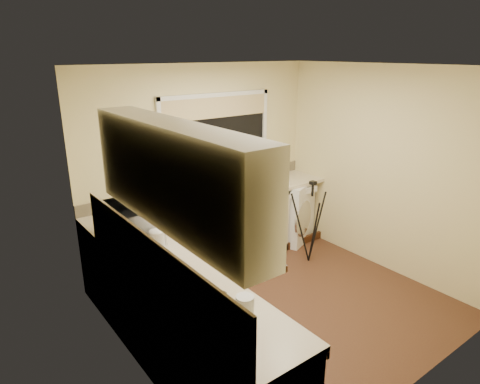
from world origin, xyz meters
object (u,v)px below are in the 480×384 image
at_px(glass_jug, 245,308).
at_px(steel_jar, 169,267).
at_px(kettle, 157,241).
at_px(plant_d, 237,166).
at_px(microwave, 134,221).
at_px(laptop, 183,201).
at_px(cup_back, 277,176).
at_px(plant_b, 200,171).
at_px(tripod, 311,222).
at_px(plant_a, 183,176).
at_px(soap_bottle_green, 258,160).
at_px(plant_c, 217,170).
at_px(soap_bottle_clear, 265,160).
at_px(cup_left, 221,299).
at_px(washing_machine, 287,211).
at_px(dish_rack, 271,182).

bearing_deg(glass_jug, steel_jar, 97.36).
distance_m(kettle, plant_d, 2.07).
bearing_deg(microwave, laptop, -57.18).
bearing_deg(cup_back, plant_b, 171.24).
distance_m(laptop, plant_d, 1.03).
bearing_deg(plant_b, tripod, -40.45).
xyz_separation_m(plant_b, cup_back, (1.11, -0.17, -0.22)).
height_order(laptop, kettle, laptop).
xyz_separation_m(plant_a, soap_bottle_green, (1.16, 0.01, 0.03)).
xyz_separation_m(plant_c, soap_bottle_clear, (0.80, 0.02, -0.01)).
distance_m(plant_d, cup_left, 2.79).
relative_size(plant_c, cup_left, 2.36).
relative_size(kettle, plant_a, 0.83).
bearing_deg(glass_jug, soap_bottle_clear, 47.55).
bearing_deg(soap_bottle_green, washing_machine, -30.61).
bearing_deg(plant_d, plant_c, -178.87).
bearing_deg(plant_b, washing_machine, -9.70).
xyz_separation_m(laptop, plant_a, (0.16, 0.27, 0.20)).
bearing_deg(cup_left, steel_jar, 98.26).
distance_m(plant_b, plant_d, 0.56).
distance_m(laptop, dish_rack, 1.35).
bearing_deg(soap_bottle_green, cup_left, -134.11).
bearing_deg(plant_d, steel_jar, -139.63).
bearing_deg(soap_bottle_green, plant_d, 179.75).
xyz_separation_m(washing_machine, laptop, (-1.70, -0.06, 0.53)).
xyz_separation_m(tripod, cup_back, (0.06, 0.72, 0.42)).
distance_m(dish_rack, soap_bottle_clear, 0.35).
distance_m(washing_machine, dish_rack, 0.61).
relative_size(plant_a, plant_d, 1.11).
bearing_deg(glass_jug, plant_b, 64.07).
xyz_separation_m(washing_machine, microwave, (-2.49, -0.54, 0.64)).
bearing_deg(microwave, plant_a, -50.14).
bearing_deg(plant_a, laptop, -120.82).
bearing_deg(soap_bottle_green, laptop, -168.12).
distance_m(steel_jar, soap_bottle_clear, 2.81).
bearing_deg(cup_back, plant_d, 162.22).
xyz_separation_m(dish_rack, plant_d, (-0.38, 0.25, 0.22)).
relative_size(soap_bottle_green, cup_back, 1.96).
relative_size(washing_machine, steel_jar, 7.59).
bearing_deg(laptop, plant_a, 82.94).
xyz_separation_m(washing_machine, dish_rack, (-0.35, -0.02, 0.50)).
xyz_separation_m(laptop, glass_jug, (-0.75, -2.13, 0.03)).
distance_m(plant_c, soap_bottle_clear, 0.80).
bearing_deg(soap_bottle_clear, plant_c, -178.93).
xyz_separation_m(soap_bottle_green, soap_bottle_clear, (0.13, 0.01, -0.03)).
bearing_deg(dish_rack, soap_bottle_clear, 85.01).
relative_size(washing_machine, cup_left, 9.28).
distance_m(plant_d, soap_bottle_clear, 0.48).
relative_size(tripod, cup_left, 11.61).
distance_m(washing_machine, laptop, 1.79).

